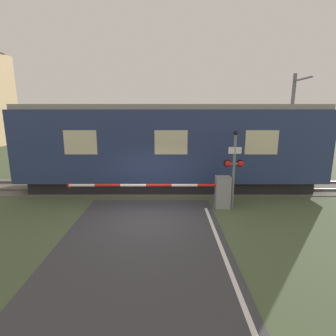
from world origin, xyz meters
TOP-DOWN VIEW (x-y plane):
  - ground_plane at (0.00, 0.00)m, footprint 80.00×80.00m
  - track_bed at (0.00, 4.16)m, footprint 36.00×3.20m
  - train at (0.91, 4.16)m, footprint 14.95×3.18m
  - crossing_barrier at (2.47, 1.12)m, footprint 6.74×0.44m
  - signal_post at (3.45, 1.14)m, footprint 0.82×0.26m
  - catenary_pole at (7.92, 6.15)m, footprint 0.20×1.90m

SIDE VIEW (x-z plane):
  - ground_plane at x=0.00m, z-range 0.00..0.00m
  - track_bed at x=0.00m, z-range -0.04..0.09m
  - crossing_barrier at x=2.47m, z-range 0.06..1.40m
  - signal_post at x=3.45m, z-range 0.22..3.44m
  - train at x=0.91m, z-range 0.05..4.32m
  - catenary_pole at x=7.92m, z-range 0.15..6.18m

